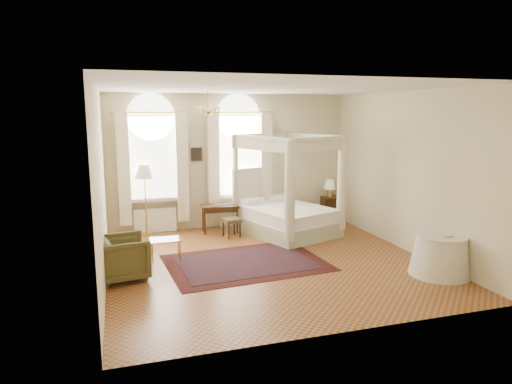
% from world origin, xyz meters
% --- Properties ---
extents(ground, '(6.00, 6.00, 0.00)m').
position_xyz_m(ground, '(0.00, 0.00, 0.00)').
color(ground, '#95592B').
rests_on(ground, ground).
extents(room_walls, '(6.00, 6.00, 6.00)m').
position_xyz_m(room_walls, '(0.00, 0.00, 1.98)').
color(room_walls, beige).
rests_on(room_walls, ground).
extents(window_left, '(1.62, 0.27, 3.29)m').
position_xyz_m(window_left, '(-1.90, 2.87, 1.49)').
color(window_left, silver).
rests_on(window_left, room_walls).
extents(window_right, '(1.62, 0.27, 3.29)m').
position_xyz_m(window_right, '(0.20, 2.87, 1.49)').
color(window_right, silver).
rests_on(window_right, room_walls).
extents(chandelier, '(0.51, 0.45, 0.50)m').
position_xyz_m(chandelier, '(-0.90, 1.20, 2.91)').
color(chandelier, gold).
rests_on(chandelier, room_walls).
extents(wall_pictures, '(2.54, 0.03, 0.39)m').
position_xyz_m(wall_pictures, '(0.09, 2.97, 1.89)').
color(wall_pictures, black).
rests_on(wall_pictures, room_walls).
extents(canopy_bed, '(2.36, 2.60, 2.34)m').
position_xyz_m(canopy_bed, '(1.09, 1.84, 0.53)').
color(canopy_bed, '#B8BF9B').
rests_on(canopy_bed, ground).
extents(nightstand, '(0.49, 0.46, 0.64)m').
position_xyz_m(nightstand, '(2.65, 2.70, 0.32)').
color(nightstand, '#37220F').
rests_on(nightstand, ground).
extents(nightstand_lamp, '(0.30, 0.30, 0.45)m').
position_xyz_m(nightstand_lamp, '(2.66, 2.79, 0.94)').
color(nightstand_lamp, gold).
rests_on(nightstand_lamp, nightstand).
extents(writing_desk, '(0.92, 0.52, 0.67)m').
position_xyz_m(writing_desk, '(-0.41, 2.45, 0.57)').
color(writing_desk, '#37220F').
rests_on(writing_desk, ground).
extents(laptop, '(0.37, 0.26, 0.03)m').
position_xyz_m(laptop, '(-0.28, 2.44, 0.68)').
color(laptop, black).
rests_on(laptop, writing_desk).
extents(stool, '(0.46, 0.46, 0.44)m').
position_xyz_m(stool, '(-0.25, 1.93, 0.37)').
color(stool, '#473B1E').
rests_on(stool, ground).
extents(armchair, '(0.95, 0.93, 0.76)m').
position_xyz_m(armchair, '(-2.70, -0.11, 0.38)').
color(armchair, '#45401D').
rests_on(armchair, ground).
extents(coffee_table, '(0.62, 0.44, 0.42)m').
position_xyz_m(coffee_table, '(-1.89, 0.74, 0.37)').
color(coffee_table, silver).
rests_on(coffee_table, ground).
extents(floor_lamp, '(0.43, 0.43, 1.67)m').
position_xyz_m(floor_lamp, '(-2.12, 2.70, 1.43)').
color(floor_lamp, gold).
rests_on(floor_lamp, ground).
extents(oriental_rug, '(3.12, 2.35, 0.01)m').
position_xyz_m(oriental_rug, '(-0.44, 0.07, 0.01)').
color(oriental_rug, '#42120F').
rests_on(oriental_rug, ground).
extents(side_table, '(1.07, 1.07, 0.73)m').
position_xyz_m(side_table, '(2.70, -1.55, 0.36)').
color(side_table, beige).
rests_on(side_table, ground).
extents(book, '(0.18, 0.24, 0.02)m').
position_xyz_m(book, '(2.65, -1.60, 0.74)').
color(book, black).
rests_on(book, side_table).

